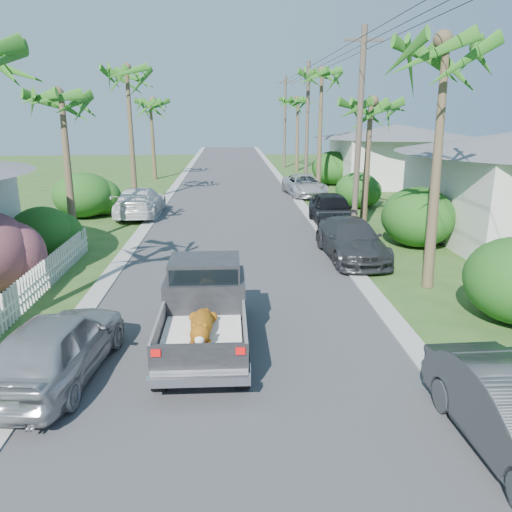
{
  "coord_description": "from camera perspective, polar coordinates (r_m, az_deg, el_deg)",
  "views": [
    {
      "loc": [
        -0.1,
        -9.24,
        5.46
      ],
      "look_at": [
        0.65,
        4.88,
        1.4
      ],
      "focal_mm": 35.0,
      "sensor_mm": 36.0,
      "label": 1
    }
  ],
  "objects": [
    {
      "name": "ground",
      "position": [
        10.73,
        -2.15,
        -14.57
      ],
      "size": [
        120.0,
        120.0,
        0.0
      ],
      "primitive_type": "plane",
      "color": "#2E521E",
      "rests_on": "ground"
    },
    {
      "name": "curb_left",
      "position": [
        34.92,
        -9.97,
        6.84
      ],
      "size": [
        0.6,
        100.0,
        0.06
      ],
      "primitive_type": "cube",
      "color": "#A5A39E",
      "rests_on": "ground"
    },
    {
      "name": "palm_r_d",
      "position": [
        49.69,
        4.83,
        17.44
      ],
      "size": [
        4.4,
        4.4,
        8.0
      ],
      "color": "brown",
      "rests_on": "ground"
    },
    {
      "name": "pickup_truck",
      "position": [
        12.26,
        -5.84,
        -5.34
      ],
      "size": [
        1.98,
        5.12,
        2.06
      ],
      "color": "black",
      "rests_on": "ground"
    },
    {
      "name": "palm_r_b",
      "position": [
        25.15,
        12.99,
        16.76
      ],
      "size": [
        4.4,
        4.4,
        7.2
      ],
      "color": "brown",
      "rests_on": "ground"
    },
    {
      "name": "palm_l_b",
      "position": [
        22.28,
        -21.48,
        16.74
      ],
      "size": [
        4.4,
        4.4,
        7.4
      ],
      "color": "brown",
      "rests_on": "ground"
    },
    {
      "name": "parked_car_lf",
      "position": [
        28.1,
        -13.1,
        6.03
      ],
      "size": [
        2.31,
        5.46,
        1.57
      ],
      "primitive_type": "imported",
      "rotation": [
        0.0,
        0.0,
        3.12
      ],
      "color": "white",
      "rests_on": "ground"
    },
    {
      "name": "road",
      "position": [
        34.67,
        -2.84,
        6.96
      ],
      "size": [
        8.0,
        100.0,
        0.02
      ],
      "primitive_type": "cube",
      "color": "#38383A",
      "rests_on": "ground"
    },
    {
      "name": "palm_l_d",
      "position": [
        43.72,
        -11.97,
        16.98
      ],
      "size": [
        4.4,
        4.4,
        7.7
      ],
      "color": "brown",
      "rests_on": "ground"
    },
    {
      "name": "palm_l_c",
      "position": [
        31.88,
        -14.57,
        19.96
      ],
      "size": [
        4.4,
        4.4,
        9.2
      ],
      "color": "brown",
      "rests_on": "ground"
    },
    {
      "name": "parked_car_rm",
      "position": [
        19.65,
        10.84,
        1.82
      ],
      "size": [
        2.25,
        5.13,
        1.47
      ],
      "primitive_type": "imported",
      "rotation": [
        0.0,
        0.0,
        0.04
      ],
      "color": "#2D2F32",
      "rests_on": "ground"
    },
    {
      "name": "shrub_r_b",
      "position": [
        22.13,
        18.01,
        4.27
      ],
      "size": [
        3.0,
        3.3,
        2.5
      ],
      "primitive_type": "ellipsoid",
      "color": "#144716",
      "rests_on": "ground"
    },
    {
      "name": "house_right_far",
      "position": [
        41.5,
        15.67,
        10.83
      ],
      "size": [
        9.0,
        8.0,
        4.6
      ],
      "color": "silver",
      "rests_on": "ground"
    },
    {
      "name": "utility_pole_b",
      "position": [
        22.97,
        11.67,
        13.56
      ],
      "size": [
        1.6,
        0.26,
        9.0
      ],
      "color": "brown",
      "rests_on": "ground"
    },
    {
      "name": "utility_pole_c",
      "position": [
        37.68,
        5.87,
        14.64
      ],
      "size": [
        1.6,
        0.26,
        9.0
      ],
      "color": "brown",
      "rests_on": "ground"
    },
    {
      "name": "palm_r_c",
      "position": [
        35.89,
        7.56,
        20.13
      ],
      "size": [
        4.4,
        4.4,
        9.4
      ],
      "color": "brown",
      "rests_on": "ground"
    },
    {
      "name": "parked_car_rd",
      "position": [
        34.51,
        5.56,
        8.03
      ],
      "size": [
        2.8,
        5.27,
        1.41
      ],
      "primitive_type": "imported",
      "rotation": [
        0.0,
        0.0,
        0.09
      ],
      "color": "silver",
      "rests_on": "ground"
    },
    {
      "name": "shrub_l_d",
      "position": [
        28.68,
        -19.11,
        6.6
      ],
      "size": [
        3.2,
        3.52,
        2.4
      ],
      "primitive_type": "ellipsoid",
      "color": "#144716",
      "rests_on": "ground"
    },
    {
      "name": "picket_fence",
      "position": [
        16.63,
        -23.68,
        -2.72
      ],
      "size": [
        0.1,
        11.0,
        1.0
      ],
      "primitive_type": "cube",
      "color": "white",
      "rests_on": "ground"
    },
    {
      "name": "utility_pole_d",
      "position": [
        52.55,
        3.32,
        15.06
      ],
      "size": [
        1.6,
        0.26,
        9.0
      ],
      "color": "brown",
      "rests_on": "ground"
    },
    {
      "name": "shrub_l_c",
      "position": [
        21.05,
        -23.26,
        2.48
      ],
      "size": [
        2.4,
        2.64,
        2.0
      ],
      "primitive_type": "ellipsoid",
      "color": "#144716",
      "rests_on": "ground"
    },
    {
      "name": "shrub_r_d",
      "position": [
        40.28,
        8.73,
        9.91
      ],
      "size": [
        3.2,
        3.52,
        2.6
      ],
      "primitive_type": "ellipsoid",
      "color": "#144716",
      "rests_on": "ground"
    },
    {
      "name": "palm_r_a",
      "position": [
        16.64,
        21.2,
        21.8
      ],
      "size": [
        4.4,
        4.4,
        8.7
      ],
      "color": "brown",
      "rests_on": "ground"
    },
    {
      "name": "parked_car_ln",
      "position": [
        11.43,
        -21.8,
        -9.58
      ],
      "size": [
        2.23,
        4.53,
        1.49
      ],
      "primitive_type": "imported",
      "rotation": [
        0.0,
        0.0,
        3.03
      ],
      "color": "#9FA0A6",
      "rests_on": "ground"
    },
    {
      "name": "curb_right",
      "position": [
        34.94,
        4.28,
        7.04
      ],
      "size": [
        0.6,
        100.0,
        0.06
      ],
      "primitive_type": "cube",
      "color": "#A5A39E",
      "rests_on": "ground"
    },
    {
      "name": "shrub_r_c",
      "position": [
        30.53,
        11.52,
        7.4
      ],
      "size": [
        2.6,
        2.86,
        2.1
      ],
      "primitive_type": "ellipsoid",
      "color": "#144716",
      "rests_on": "ground"
    },
    {
      "name": "parked_car_rf",
      "position": [
        25.34,
        8.68,
        5.26
      ],
      "size": [
        1.95,
        4.75,
        1.61
      ],
      "primitive_type": "imported",
      "rotation": [
        0.0,
        0.0,
        -0.01
      ],
      "color": "black",
      "rests_on": "ground"
    }
  ]
}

